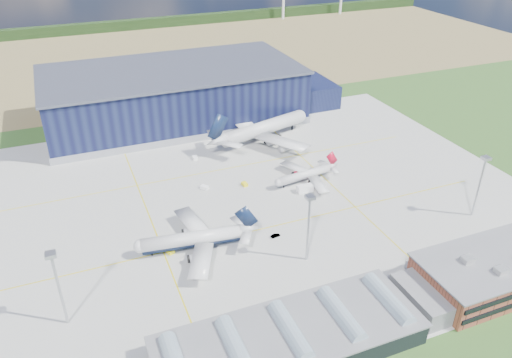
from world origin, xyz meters
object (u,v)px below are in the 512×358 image
at_px(light_mast_east, 481,177).
at_px(light_mast_center, 309,218).
at_px(airliner_widebody, 264,121).
at_px(gse_van_a, 305,188).
at_px(car_a, 413,272).
at_px(ops_building, 496,270).
at_px(gse_tug_c, 245,184).
at_px(gse_cart_b, 204,187).
at_px(gse_van_c, 416,264).
at_px(hangar, 179,96).
at_px(gse_tug_a, 169,251).
at_px(airliner_navy, 191,232).
at_px(light_mast_west, 56,277).
at_px(gse_cart_a, 195,158).
at_px(airliner_red, 304,171).
at_px(car_b, 275,236).

bearing_deg(light_mast_east, light_mast_center, 180.00).
height_order(airliner_widebody, gse_van_a, airliner_widebody).
distance_m(light_mast_east, car_a, 45.29).
bearing_deg(ops_building, gse_tug_c, 120.35).
relative_size(ops_building, gse_cart_b, 15.41).
height_order(gse_van_c, car_a, gse_van_c).
xyz_separation_m(hangar, light_mast_east, (72.19, -124.80, 3.82)).
relative_size(hangar, gse_van_a, 23.52).
bearing_deg(gse_tug_a, light_mast_center, -47.65).
distance_m(airliner_widebody, gse_van_a, 49.23).
distance_m(airliner_navy, gse_van_a, 52.92).
bearing_deg(gse_tug_c, car_a, -72.90).
height_order(light_mast_west, gse_cart_b, light_mast_west).
height_order(gse_cart_a, car_a, car_a).
bearing_deg(gse_cart_a, airliner_navy, -104.60).
relative_size(light_mast_west, airliner_widebody, 0.41).
xyz_separation_m(airliner_navy, car_a, (57.26, -36.00, -5.89)).
xyz_separation_m(airliner_navy, airliner_widebody, (52.62, 67.00, 2.67)).
height_order(light_mast_east, gse_tug_a, light_mast_east).
relative_size(airliner_widebody, gse_van_c, 10.20).
bearing_deg(car_a, airliner_widebody, -9.67).
relative_size(airliner_red, airliner_widebody, 0.53).
xyz_separation_m(airliner_red, gse_van_c, (7.40, -59.21, -3.58)).
height_order(light_mast_east, gse_cart_b, light_mast_east).
height_order(airliner_navy, gse_van_a, airliner_navy).
xyz_separation_m(hangar, gse_van_a, (25.37, -88.28, -10.27)).
xyz_separation_m(gse_van_a, gse_cart_a, (-31.20, 41.52, -0.70)).
height_order(airliner_red, gse_van_a, airliner_red).
bearing_deg(light_mast_center, gse_cart_a, 99.47).
bearing_deg(airliner_navy, gse_van_c, 158.08).
relative_size(airliner_red, car_a, 7.59).
height_order(gse_tug_c, car_b, gse_tug_c).
bearing_deg(light_mast_west, light_mast_east, 0.00).
height_order(gse_tug_a, gse_van_c, gse_van_c).
bearing_deg(gse_tug_c, gse_cart_b, 161.92).
height_order(airliner_navy, gse_tug_a, airliner_navy).
relative_size(light_mast_center, airliner_red, 0.76).
xyz_separation_m(light_mast_east, gse_tug_a, (-103.22, 19.27, -14.75)).
distance_m(ops_building, light_mast_east, 37.59).
xyz_separation_m(gse_van_a, gse_cart_b, (-34.75, 16.27, -0.70)).
xyz_separation_m(gse_van_a, car_a, (7.96, -54.52, -0.67)).
bearing_deg(car_a, ops_building, -134.72).
distance_m(airliner_navy, gse_tug_c, 43.56).
xyz_separation_m(ops_building, airliner_widebody, (-23.51, 115.00, 4.45)).
bearing_deg(gse_van_a, car_a, -171.10).
bearing_deg(gse_van_a, gse_cart_b, 65.49).
xyz_separation_m(gse_tug_a, car_a, (64.37, -37.27, -0.01)).
height_order(light_mast_center, gse_cart_a, light_mast_center).
height_order(airliner_navy, gse_tug_c, airliner_navy).
relative_size(light_mast_east, airliner_navy, 0.57).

